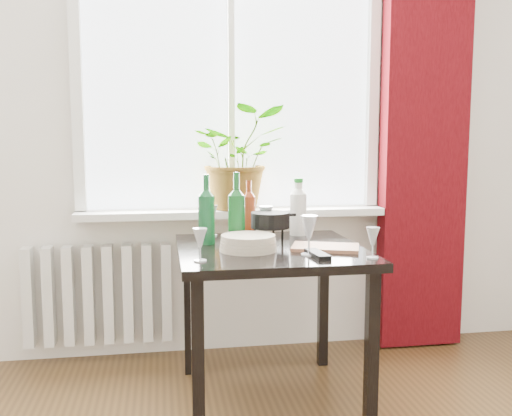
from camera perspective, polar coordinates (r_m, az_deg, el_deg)
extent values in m
cube|color=white|center=(3.27, -2.56, 13.26)|extent=(1.72, 0.08, 1.62)
cube|color=silver|center=(3.21, -2.34, -0.49)|extent=(1.72, 0.20, 0.04)
cube|color=#3A0509|center=(3.48, 16.50, 7.59)|extent=(0.50, 0.12, 2.56)
cube|color=silver|center=(3.32, -15.45, -8.32)|extent=(0.80, 0.10, 0.55)
cube|color=black|center=(2.66, 1.45, -4.36)|extent=(0.85, 0.85, 0.04)
cube|color=black|center=(2.37, -5.83, -15.17)|extent=(0.05, 0.05, 0.70)
cube|color=black|center=(3.06, -6.74, -10.02)|extent=(0.05, 0.05, 0.70)
cube|color=black|center=(2.52, 11.49, -13.91)|extent=(0.05, 0.05, 0.70)
cube|color=black|center=(3.18, 6.72, -9.38)|extent=(0.05, 0.05, 0.70)
imported|color=#2C7A20|center=(3.21, -1.74, 5.05)|extent=(0.55, 0.49, 0.58)
cylinder|color=beige|center=(2.57, -0.79, -3.51)|extent=(0.34, 0.34, 0.07)
cube|color=black|center=(2.46, 6.16, -4.62)|extent=(0.07, 0.19, 0.02)
cube|color=#9F6648|center=(2.62, 6.95, -3.94)|extent=(0.35, 0.28, 0.02)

